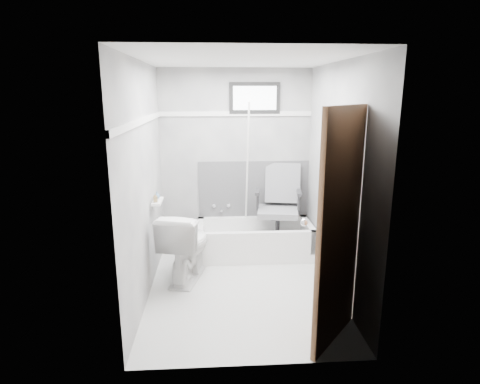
{
  "coord_description": "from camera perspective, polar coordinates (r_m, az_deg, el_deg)",
  "views": [
    {
      "loc": [
        -0.28,
        -4.02,
        2.09
      ],
      "look_at": [
        0.0,
        0.35,
        1.0
      ],
      "focal_mm": 30.0,
      "sensor_mm": 36.0,
      "label": 1
    }
  ],
  "objects": [
    {
      "name": "shelf",
      "position": [
        4.6,
        -11.65,
        -1.3
      ],
      "size": [
        0.1,
        0.32,
        0.02
      ],
      "primitive_type": "cube",
      "color": "white",
      "rests_on": "wall_left"
    },
    {
      "name": "wall_front",
      "position": [
        2.88,
        2.09,
        -4.08
      ],
      "size": [
        2.0,
        0.02,
        2.4
      ],
      "primitive_type": "cube",
      "color": "slate",
      "rests_on": "floor"
    },
    {
      "name": "window",
      "position": [
        5.33,
        2.1,
        13.22
      ],
      "size": [
        0.66,
        0.04,
        0.4
      ],
      "primitive_type": null,
      "color": "black",
      "rests_on": "wall_back"
    },
    {
      "name": "wall_back",
      "position": [
        5.4,
        -0.64,
        4.5
      ],
      "size": [
        2.0,
        0.02,
        2.4
      ],
      "primitive_type": "cube",
      "color": "slate",
      "rests_on": "floor"
    },
    {
      "name": "backerboard",
      "position": [
        5.49,
        1.98,
        0.39
      ],
      "size": [
        1.5,
        0.02,
        0.78
      ],
      "primitive_type": "cube",
      "color": "#4C4C4F",
      "rests_on": "wall_back"
    },
    {
      "name": "door",
      "position": [
        3.21,
        19.84,
        -6.78
      ],
      "size": [
        0.78,
        0.78,
        2.0
      ],
      "primitive_type": null,
      "color": "brown",
      "rests_on": "floor"
    },
    {
      "name": "wall_left",
      "position": [
        4.18,
        -13.49,
        1.29
      ],
      "size": [
        0.02,
        2.6,
        2.4
      ],
      "primitive_type": "cube",
      "color": "slate",
      "rests_on": "floor"
    },
    {
      "name": "pole",
      "position": [
        5.2,
        1.01,
        2.45
      ],
      "size": [
        0.02,
        0.54,
        1.89
      ],
      "primitive_type": "cylinder",
      "rotation": [
        0.27,
        0.0,
        0.0
      ],
      "color": "white",
      "rests_on": "bathtub"
    },
    {
      "name": "soap_bottle_a",
      "position": [
        4.51,
        -11.95,
        -0.77
      ],
      "size": [
        0.05,
        0.05,
        0.1
      ],
      "primitive_type": "imported",
      "rotation": [
        0.0,
        0.0,
        0.23
      ],
      "color": "olive",
      "rests_on": "shelf"
    },
    {
      "name": "trim_left",
      "position": [
        4.09,
        -13.81,
        9.79
      ],
      "size": [
        0.02,
        2.6,
        0.06
      ],
      "primitive_type": "cube",
      "color": "white",
      "rests_on": "wall_left"
    },
    {
      "name": "ceiling",
      "position": [
        4.04,
        0.33,
        18.36
      ],
      "size": [
        2.6,
        2.6,
        0.0
      ],
      "primitive_type": "plane",
      "rotation": [
        3.14,
        0.0,
        0.0
      ],
      "color": "silver",
      "rests_on": "floor"
    },
    {
      "name": "faucet",
      "position": [
        5.51,
        -2.69,
        -2.26
      ],
      "size": [
        0.26,
        0.1,
        0.16
      ],
      "primitive_type": null,
      "color": "silver",
      "rests_on": "wall_back"
    },
    {
      "name": "trim_back",
      "position": [
        5.32,
        -0.65,
        11.07
      ],
      "size": [
        2.0,
        0.02,
        0.06
      ],
      "primitive_type": "cube",
      "color": "white",
      "rests_on": "wall_back"
    },
    {
      "name": "office_chair",
      "position": [
        5.27,
        5.42,
        -1.99
      ],
      "size": [
        0.7,
        0.7,
        1.05
      ],
      "primitive_type": null,
      "rotation": [
        0.0,
        0.0,
        -0.16
      ],
      "color": "slate",
      "rests_on": "bathtub"
    },
    {
      "name": "soap_bottle_b",
      "position": [
        4.65,
        -11.71,
        -0.4
      ],
      "size": [
        0.08,
        0.08,
        0.08
      ],
      "primitive_type": "imported",
      "rotation": [
        0.0,
        0.0,
        0.39
      ],
      "color": "slate",
      "rests_on": "shelf"
    },
    {
      "name": "bathtub",
      "position": [
        5.32,
        2.09,
        -6.72
      ],
      "size": [
        1.5,
        0.7,
        0.42
      ],
      "primitive_type": null,
      "color": "white",
      "rests_on": "floor"
    },
    {
      "name": "wall_right",
      "position": [
        4.31,
        13.69,
        1.66
      ],
      "size": [
        0.02,
        2.6,
        2.4
      ],
      "primitive_type": "cube",
      "color": "slate",
      "rests_on": "floor"
    },
    {
      "name": "toilet",
      "position": [
        4.63,
        -7.68,
        -7.55
      ],
      "size": [
        0.65,
        0.9,
        0.8
      ],
      "primitive_type": "imported",
      "rotation": [
        0.0,
        0.0,
        2.89
      ],
      "color": "white",
      "rests_on": "floor"
    },
    {
      "name": "floor",
      "position": [
        4.54,
        0.29,
        -13.43
      ],
      "size": [
        2.6,
        2.6,
        0.0
      ],
      "primitive_type": "plane",
      "color": "silver",
      "rests_on": "ground"
    }
  ]
}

